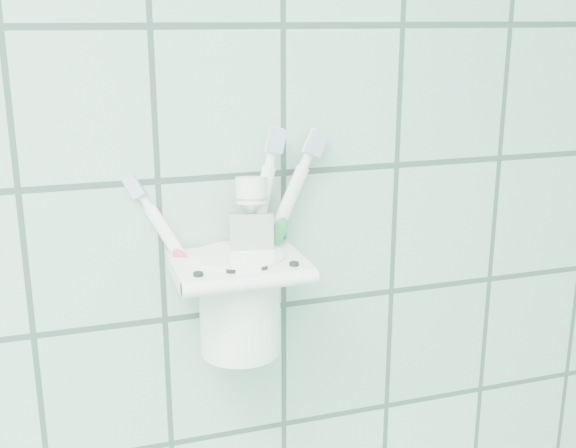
# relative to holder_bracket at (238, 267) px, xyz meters

# --- Properties ---
(holder_bracket) EXTENTS (0.12, 0.10, 0.04)m
(holder_bracket) POSITION_rel_holder_bracket_xyz_m (0.00, 0.00, 0.00)
(holder_bracket) COLOR white
(holder_bracket) RESTS_ON wall_back
(cup) EXTENTS (0.08, 0.08, 0.09)m
(cup) POSITION_rel_holder_bracket_xyz_m (0.00, 0.00, -0.03)
(cup) COLOR white
(cup) RESTS_ON holder_bracket
(toothbrush_pink) EXTENTS (0.08, 0.07, 0.17)m
(toothbrush_pink) POSITION_rel_holder_bracket_xyz_m (-0.00, -0.01, 0.02)
(toothbrush_pink) COLOR white
(toothbrush_pink) RESTS_ON cup
(toothbrush_blue) EXTENTS (0.05, 0.03, 0.20)m
(toothbrush_blue) POSITION_rel_holder_bracket_xyz_m (-0.00, 0.01, 0.03)
(toothbrush_blue) COLOR white
(toothbrush_blue) RESTS_ON cup
(toothbrush_orange) EXTENTS (0.09, 0.03, 0.20)m
(toothbrush_orange) POSITION_rel_holder_bracket_xyz_m (-0.00, 0.02, 0.03)
(toothbrush_orange) COLOR white
(toothbrush_orange) RESTS_ON cup
(toothpaste_tube) EXTENTS (0.05, 0.04, 0.15)m
(toothpaste_tube) POSITION_rel_holder_bracket_xyz_m (0.01, 0.00, 0.01)
(toothpaste_tube) COLOR silver
(toothpaste_tube) RESTS_ON cup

